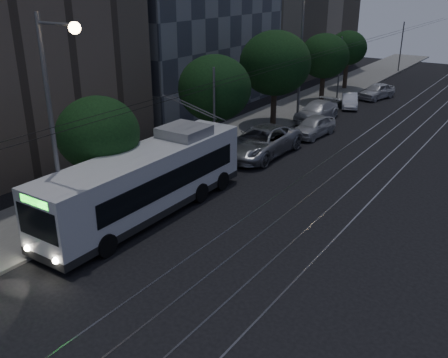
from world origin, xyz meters
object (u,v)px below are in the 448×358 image
car_white_c (350,101)px  car_white_d (377,91)px  car_white_b (317,111)px  streetlamp_near (57,113)px  streetlamp_far (306,43)px  pickup_silver (261,142)px  car_white_a (314,126)px  trolleybus (148,181)px

car_white_c → car_white_d: car_white_d is taller
car_white_b → car_white_c: size_ratio=1.38×
car_white_c → streetlamp_near: streetlamp_near is taller
streetlamp_far → car_white_c: bearing=76.8°
pickup_silver → streetlamp_near: bearing=-93.1°
car_white_a → car_white_d: bearing=95.4°
car_white_a → streetlamp_far: 6.91m
car_white_a → car_white_c: size_ratio=1.16×
streetlamp_far → car_white_d: bearing=77.9°
car_white_d → streetlamp_far: (-2.45, -11.37, 5.46)m
car_white_c → car_white_a: bearing=-106.7°
trolleybus → pickup_silver: 10.70m
car_white_a → car_white_d: size_ratio=1.00×
streetlamp_near → streetlamp_far: size_ratio=0.93×
car_white_d → car_white_a: bearing=-74.8°
trolleybus → car_white_b: size_ratio=2.43×
car_white_b → car_white_a: bearing=-67.3°
car_white_b → streetlamp_far: streetlamp_far is taller
car_white_c → car_white_b: bearing=-118.4°
car_white_c → car_white_d: 4.92m
streetlamp_far → car_white_b: bearing=38.7°
streetlamp_far → streetlamp_near: bearing=-89.0°
trolleybus → car_white_b: (-0.42, 20.75, -0.98)m
pickup_silver → streetlamp_near: (-1.06, -14.73, 4.90)m
trolleybus → car_white_d: size_ratio=2.91×
trolleybus → car_white_a: bearing=85.9°
streetlamp_near → streetlamp_far: bearing=91.0°
pickup_silver → car_white_b: pickup_silver is taller
car_white_b → streetlamp_far: bearing=-139.8°
pickup_silver → car_white_c: size_ratio=1.76×
car_white_d → streetlamp_far: bearing=-87.2°
car_white_c → streetlamp_far: size_ratio=0.37×
car_white_c → car_white_d: bearing=57.0°
pickup_silver → car_white_c: bearing=90.8°
trolleybus → pickup_silver: trolleybus is taller
car_white_b → car_white_c: car_white_b is taller
car_white_c → car_white_d: (0.91, 4.83, 0.12)m
car_white_a → streetlamp_near: (-2.09, -20.67, 5.08)m
car_white_a → streetlamp_near: bearing=-90.7°
car_white_b → car_white_c: (0.61, 5.80, -0.13)m
car_white_b → streetlamp_near: bearing=-89.6°
car_white_c → streetlamp_near: bearing=-114.4°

